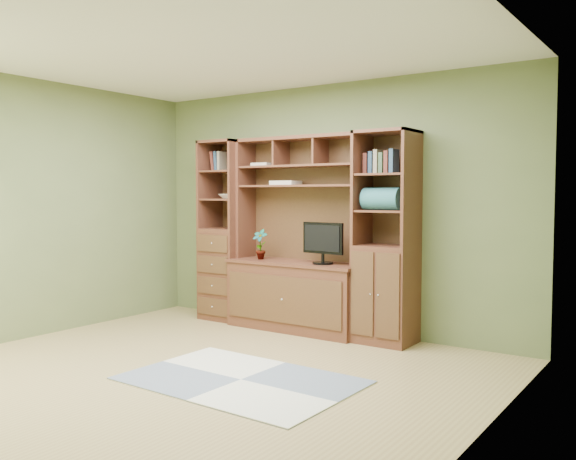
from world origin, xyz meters
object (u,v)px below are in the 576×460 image
Objects in this scene: left_tower at (226,230)px; right_tower at (386,237)px; center_hutch at (296,234)px; monitor at (323,235)px.

left_tower is 1.00× the size of right_tower.
monitor is (0.36, -0.03, -0.00)m from center_hutch.
right_tower is (2.02, 0.00, 0.00)m from left_tower.
left_tower is 2.02m from right_tower.
center_hutch is at bearing 178.39° from monitor.
left_tower is at bearing 177.71° from center_hutch.
right_tower is at bearing 10.39° from monitor.
center_hutch reaches higher than monitor.
right_tower is at bearing 2.23° from center_hutch.
center_hutch is 0.36m from monitor.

